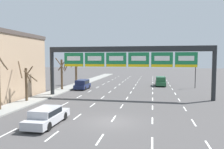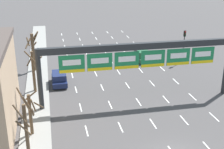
{
  "view_description": "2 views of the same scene",
  "coord_description": "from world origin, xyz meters",
  "px_view_note": "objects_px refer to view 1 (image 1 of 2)",
  "views": [
    {
      "loc": [
        3.28,
        -17.29,
        5.16
      ],
      "look_at": [
        -1.8,
        9.79,
        3.19
      ],
      "focal_mm": 35.0,
      "sensor_mm": 36.0,
      "label": 1
    },
    {
      "loc": [
        -9.56,
        -19.62,
        15.42
      ],
      "look_at": [
        -2.53,
        13.63,
        2.56
      ],
      "focal_mm": 50.0,
      "sensor_mm": 36.0,
      "label": 2
    }
  ],
  "objects_px": {
    "car_silver": "(47,116)",
    "traffic_light_near_gantry": "(196,68)",
    "sign_gantry": "(128,57)",
    "tree_bare_second": "(76,69)",
    "suv_navy": "(82,84)",
    "tree_bare_furthest": "(26,81)",
    "tree_bare_third": "(62,72)",
    "suv_green": "(161,81)"
  },
  "relations": [
    {
      "from": "sign_gantry",
      "to": "tree_bare_third",
      "type": "distance_m",
      "value": 12.86
    },
    {
      "from": "suv_green",
      "to": "tree_bare_third",
      "type": "bearing_deg",
      "value": -151.39
    },
    {
      "from": "suv_green",
      "to": "suv_navy",
      "type": "distance_m",
      "value": 15.17
    },
    {
      "from": "suv_navy",
      "to": "sign_gantry",
      "type": "bearing_deg",
      "value": -38.67
    },
    {
      "from": "car_silver",
      "to": "traffic_light_near_gantry",
      "type": "xyz_separation_m",
      "value": [
        15.49,
        24.78,
        2.86
      ]
    },
    {
      "from": "traffic_light_near_gantry",
      "to": "tree_bare_third",
      "type": "bearing_deg",
      "value": -163.62
    },
    {
      "from": "suv_green",
      "to": "tree_bare_third",
      "type": "distance_m",
      "value": 18.62
    },
    {
      "from": "sign_gantry",
      "to": "tree_bare_third",
      "type": "relative_size",
      "value": 4.17
    },
    {
      "from": "car_silver",
      "to": "tree_bare_second",
      "type": "xyz_separation_m",
      "value": [
        -6.89,
        25.68,
        2.47
      ]
    },
    {
      "from": "suv_green",
      "to": "tree_bare_second",
      "type": "xyz_separation_m",
      "value": [
        -16.49,
        -1.46,
        2.23
      ]
    },
    {
      "from": "suv_navy",
      "to": "tree_bare_furthest",
      "type": "distance_m",
      "value": 12.3
    },
    {
      "from": "sign_gantry",
      "to": "traffic_light_near_gantry",
      "type": "xyz_separation_m",
      "value": [
        10.67,
        11.78,
        -1.88
      ]
    },
    {
      "from": "sign_gantry",
      "to": "traffic_light_near_gantry",
      "type": "bearing_deg",
      "value": 47.84
    },
    {
      "from": "suv_navy",
      "to": "traffic_light_near_gantry",
      "type": "bearing_deg",
      "value": 14.57
    },
    {
      "from": "tree_bare_furthest",
      "to": "suv_green",
      "type": "bearing_deg",
      "value": 49.57
    },
    {
      "from": "traffic_light_near_gantry",
      "to": "tree_bare_furthest",
      "type": "xyz_separation_m",
      "value": [
        -22.2,
        -16.79,
        -1.09
      ]
    },
    {
      "from": "tree_bare_second",
      "to": "tree_bare_furthest",
      "type": "xyz_separation_m",
      "value": [
        0.18,
        -17.69,
        -0.71
      ]
    },
    {
      "from": "car_silver",
      "to": "sign_gantry",
      "type": "bearing_deg",
      "value": 69.65
    },
    {
      "from": "traffic_light_near_gantry",
      "to": "tree_bare_second",
      "type": "height_order",
      "value": "tree_bare_second"
    },
    {
      "from": "car_silver",
      "to": "tree_bare_furthest",
      "type": "height_order",
      "value": "tree_bare_furthest"
    },
    {
      "from": "car_silver",
      "to": "tree_bare_furthest",
      "type": "xyz_separation_m",
      "value": [
        -6.71,
        7.99,
        1.76
      ]
    },
    {
      "from": "suv_green",
      "to": "tree_bare_furthest",
      "type": "distance_m",
      "value": 25.2
    },
    {
      "from": "traffic_light_near_gantry",
      "to": "tree_bare_third",
      "type": "xyz_separation_m",
      "value": [
        -22.14,
        -6.5,
        -0.59
      ]
    },
    {
      "from": "car_silver",
      "to": "tree_bare_second",
      "type": "distance_m",
      "value": 26.7
    },
    {
      "from": "suv_green",
      "to": "traffic_light_near_gantry",
      "type": "distance_m",
      "value": 6.86
    },
    {
      "from": "tree_bare_second",
      "to": "tree_bare_furthest",
      "type": "relative_size",
      "value": 1.19
    },
    {
      "from": "tree_bare_second",
      "to": "tree_bare_third",
      "type": "height_order",
      "value": "tree_bare_second"
    },
    {
      "from": "traffic_light_near_gantry",
      "to": "suv_green",
      "type": "bearing_deg",
      "value": 158.17
    },
    {
      "from": "car_silver",
      "to": "tree_bare_third",
      "type": "height_order",
      "value": "tree_bare_third"
    },
    {
      "from": "tree_bare_third",
      "to": "suv_navy",
      "type": "bearing_deg",
      "value": 27.15
    },
    {
      "from": "tree_bare_furthest",
      "to": "traffic_light_near_gantry",
      "type": "bearing_deg",
      "value": 37.11
    },
    {
      "from": "car_silver",
      "to": "tree_bare_third",
      "type": "bearing_deg",
      "value": 109.98
    },
    {
      "from": "tree_bare_second",
      "to": "suv_navy",
      "type": "bearing_deg",
      "value": -61.36
    },
    {
      "from": "tree_bare_third",
      "to": "tree_bare_second",
      "type": "bearing_deg",
      "value": 91.85
    },
    {
      "from": "tree_bare_third",
      "to": "tree_bare_furthest",
      "type": "xyz_separation_m",
      "value": [
        -0.06,
        -10.29,
        -0.5
      ]
    },
    {
      "from": "tree_bare_second",
      "to": "sign_gantry",
      "type": "bearing_deg",
      "value": -47.28
    },
    {
      "from": "tree_bare_second",
      "to": "tree_bare_third",
      "type": "bearing_deg",
      "value": -88.15
    },
    {
      "from": "sign_gantry",
      "to": "tree_bare_second",
      "type": "height_order",
      "value": "sign_gantry"
    },
    {
      "from": "traffic_light_near_gantry",
      "to": "suv_navy",
      "type": "bearing_deg",
      "value": -165.43
    },
    {
      "from": "sign_gantry",
      "to": "car_silver",
      "type": "distance_m",
      "value": 14.65
    },
    {
      "from": "sign_gantry",
      "to": "tree_bare_furthest",
      "type": "bearing_deg",
      "value": -156.51
    },
    {
      "from": "traffic_light_near_gantry",
      "to": "tree_bare_second",
      "type": "xyz_separation_m",
      "value": [
        -22.37,
        0.9,
        -0.39
      ]
    }
  ]
}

